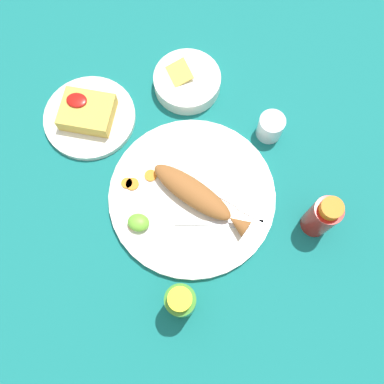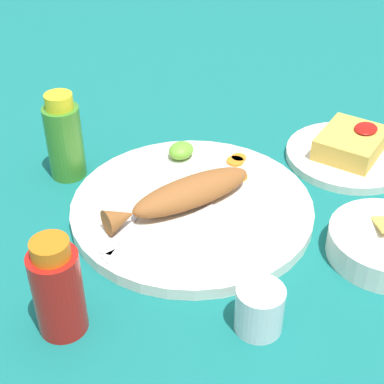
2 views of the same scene
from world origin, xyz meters
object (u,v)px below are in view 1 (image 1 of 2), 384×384
at_px(fried_fish, 197,196).
at_px(salt_cup, 270,128).
at_px(fork_near, 234,203).
at_px(hot_sauce_bottle_red, 322,216).
at_px(side_plate_fries, 90,117).
at_px(hot_sauce_bottle_green, 181,302).
at_px(guacamole_bowl, 187,81).
at_px(main_plate, 192,196).
at_px(fork_far, 225,223).

bearing_deg(fried_fish, salt_cup, -99.17).
relative_size(fork_near, salt_cup, 3.00).
height_order(hot_sauce_bottle_red, side_plate_fries, hot_sauce_bottle_red).
bearing_deg(hot_sauce_bottle_green, hot_sauce_bottle_red, -138.96).
relative_size(hot_sauce_bottle_red, guacamole_bowl, 0.85).
distance_m(fried_fish, salt_cup, 0.23).
distance_m(main_plate, fork_far, 0.09).
bearing_deg(guacamole_bowl, hot_sauce_bottle_green, 99.45).
xyz_separation_m(salt_cup, guacamole_bowl, (0.20, -0.09, -0.00)).
xyz_separation_m(fried_fish, side_plate_fries, (0.28, -0.15, -0.03)).
height_order(hot_sauce_bottle_green, salt_cup, hot_sauce_bottle_green).
bearing_deg(salt_cup, hot_sauce_bottle_green, 73.28).
relative_size(fork_far, hot_sauce_bottle_red, 1.41).
relative_size(fried_fish, fork_far, 1.24).
relative_size(hot_sauce_bottle_green, salt_cup, 2.38).
bearing_deg(fork_near, fork_far, -85.10).
xyz_separation_m(fork_far, hot_sauce_bottle_green, (0.06, 0.17, 0.05)).
bearing_deg(salt_cup, side_plate_fries, 5.55).
xyz_separation_m(hot_sauce_bottle_red, salt_cup, (0.12, -0.19, -0.04)).
bearing_deg(hot_sauce_bottle_green, fork_near, -107.80).
relative_size(fork_far, hot_sauce_bottle_green, 1.30).
height_order(main_plate, fork_far, fork_far).
xyz_separation_m(fork_far, salt_cup, (-0.06, -0.23, 0.01)).
bearing_deg(salt_cup, hot_sauce_bottle_red, 122.30).
bearing_deg(fried_fish, guacamole_bowl, -49.52).
height_order(fried_fish, fork_near, fried_fish).
bearing_deg(fork_near, fried_fish, -157.75).
height_order(fried_fish, fork_far, fried_fish).
bearing_deg(fork_far, hot_sauce_bottle_red, 1.81).
bearing_deg(hot_sauce_bottle_green, fried_fish, -87.86).
distance_m(fork_near, guacamole_bowl, 0.31).
distance_m(main_plate, hot_sauce_bottle_green, 0.23).
distance_m(main_plate, guacamole_bowl, 0.28).
relative_size(main_plate, hot_sauce_bottle_red, 2.71).
distance_m(hot_sauce_bottle_green, salt_cup, 0.43).
bearing_deg(hot_sauce_bottle_red, side_plate_fries, -16.22).
height_order(fork_near, salt_cup, salt_cup).
xyz_separation_m(fork_far, guacamole_bowl, (0.14, -0.32, 0.00)).
xyz_separation_m(main_plate, fried_fish, (-0.01, 0.01, 0.03)).
bearing_deg(hot_sauce_bottle_green, fork_far, -108.67).
distance_m(fork_near, hot_sauce_bottle_red, 0.18).
relative_size(main_plate, side_plate_fries, 1.70).
xyz_separation_m(main_plate, salt_cup, (-0.14, -0.18, 0.02)).
xyz_separation_m(fried_fish, guacamole_bowl, (0.07, -0.27, -0.02)).
bearing_deg(guacamole_bowl, fork_near, 119.51).
distance_m(fork_far, side_plate_fries, 0.39).
relative_size(hot_sauce_bottle_red, salt_cup, 2.19).
xyz_separation_m(fried_fish, hot_sauce_bottle_green, (-0.01, 0.22, 0.03)).
bearing_deg(fork_near, hot_sauce_bottle_red, 16.52).
bearing_deg(fried_fish, hot_sauce_bottle_green, 117.57).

